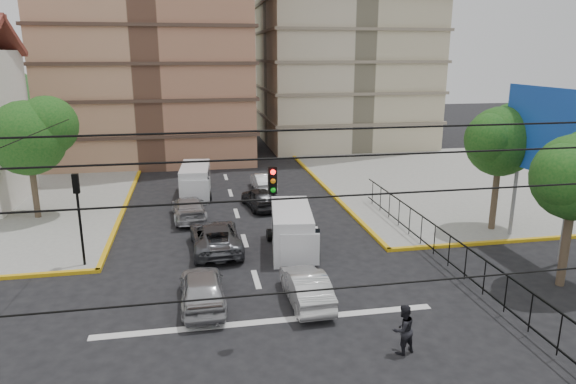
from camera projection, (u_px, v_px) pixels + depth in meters
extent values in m
plane|color=black|center=(274.00, 338.00, 18.24)|extent=(160.00, 160.00, 0.00)
cube|color=gray|center=(483.00, 180.00, 40.74)|extent=(26.00, 26.00, 0.15)
cube|color=silver|center=(269.00, 321.00, 19.38)|extent=(13.00, 0.40, 0.01)
cylinder|color=slate|center=(565.00, 222.00, 24.04)|extent=(0.20, 0.20, 4.00)
cylinder|color=slate|center=(514.00, 199.00, 27.84)|extent=(0.20, 0.20, 4.00)
cube|color=silver|center=(548.00, 131.00, 24.90)|extent=(0.25, 6.00, 4.00)
cube|color=blue|center=(544.00, 131.00, 24.86)|extent=(0.08, 6.20, 4.20)
cylinder|color=#473828|center=(566.00, 240.00, 21.89)|extent=(0.36, 0.36, 4.20)
sphere|color=#154B16|center=(576.00, 177.00, 21.18)|extent=(3.60, 3.60, 3.60)
sphere|color=#154B16|center=(566.00, 175.00, 20.72)|extent=(2.70, 2.70, 2.70)
cylinder|color=#473828|center=(495.00, 193.00, 28.68)|extent=(0.36, 0.36, 4.48)
sphere|color=#154B16|center=(501.00, 141.00, 27.91)|extent=(3.80, 3.80, 3.80)
sphere|color=#154B16|center=(514.00, 130.00, 28.22)|extent=(3.04, 3.04, 3.04)
sphere|color=#154B16|center=(491.00, 139.00, 27.44)|extent=(2.85, 2.85, 2.85)
cylinder|color=#473828|center=(34.00, 186.00, 30.75)|extent=(0.36, 0.36, 4.20)
sphere|color=#154B16|center=(28.00, 138.00, 29.99)|extent=(4.40, 4.40, 4.40)
sphere|color=#154B16|center=(48.00, 126.00, 30.30)|extent=(3.52, 3.52, 3.52)
sphere|color=#154B16|center=(9.00, 136.00, 29.49)|extent=(3.30, 3.30, 3.30)
cylinder|color=black|center=(81.00, 230.00, 23.77)|extent=(0.12, 0.12, 3.50)
cube|color=black|center=(76.00, 184.00, 23.19)|extent=(0.28, 0.22, 0.90)
sphere|color=#FF0C0C|center=(75.00, 177.00, 23.11)|extent=(0.17, 0.17, 0.17)
cube|color=black|center=(272.00, 180.00, 16.73)|extent=(0.28, 0.22, 0.90)
cylinder|color=black|center=(360.00, 286.00, 8.07)|extent=(18.00, 0.03, 0.03)
cube|color=silver|center=(291.00, 230.00, 26.12)|extent=(2.56, 5.04, 2.22)
cube|color=silver|center=(299.00, 246.00, 24.33)|extent=(1.97, 1.39, 1.54)
cube|color=black|center=(301.00, 238.00, 23.87)|extent=(1.78, 0.34, 0.87)
cylinder|color=black|center=(279.00, 256.00, 24.70)|extent=(0.25, 0.67, 0.67)
cylinder|color=black|center=(316.00, 254.00, 25.02)|extent=(0.25, 0.67, 0.67)
cylinder|color=black|center=(269.00, 235.00, 27.62)|extent=(0.25, 0.67, 0.67)
cylinder|color=black|center=(303.00, 233.00, 27.95)|extent=(0.25, 0.67, 0.67)
cube|color=silver|center=(195.00, 181.00, 36.20)|extent=(2.23, 4.88, 2.19)
cube|color=silver|center=(196.00, 190.00, 34.43)|extent=(1.88, 1.26, 1.52)
cube|color=black|center=(196.00, 183.00, 33.98)|extent=(1.76, 0.22, 0.86)
cylinder|color=black|center=(183.00, 198.00, 34.80)|extent=(0.25, 0.67, 0.67)
cylinder|color=black|center=(210.00, 196.00, 35.12)|extent=(0.25, 0.67, 0.67)
cylinder|color=black|center=(183.00, 186.00, 37.68)|extent=(0.25, 0.67, 0.67)
cylinder|color=black|center=(208.00, 185.00, 38.00)|extent=(0.25, 0.67, 0.67)
imported|color=#A5A6AA|center=(202.00, 288.00, 20.45)|extent=(1.87, 4.43, 1.50)
imported|color=silver|center=(306.00, 287.00, 20.72)|extent=(1.56, 4.20, 1.37)
imported|color=#4F5056|center=(215.00, 237.00, 26.26)|extent=(2.62, 5.31, 1.45)
imported|color=#AFAFB3|center=(189.00, 208.00, 31.23)|extent=(2.26, 4.88, 1.38)
imported|color=black|center=(259.00, 198.00, 33.38)|extent=(2.29, 4.27, 1.38)
imported|color=white|center=(263.00, 182.00, 37.82)|extent=(1.56, 4.02, 1.31)
imported|color=black|center=(403.00, 329.00, 17.15)|extent=(1.01, 0.89, 1.74)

